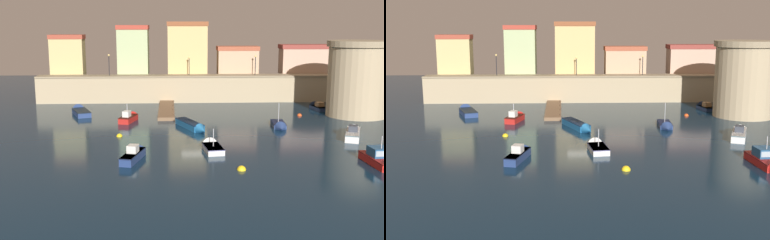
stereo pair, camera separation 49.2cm
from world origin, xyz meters
TOP-DOWN VIEW (x-y plane):
  - ground_plane at (0.00, 0.00)m, footprint 130.86×130.86m
  - quay_wall at (0.00, 23.35)m, footprint 47.82×3.38m
  - old_town_backdrop at (-0.41, 27.32)m, footprint 46.75×6.11m
  - fortress_tower at (23.12, 9.93)m, footprint 8.66×8.66m
  - pier_dock at (-3.10, 14.61)m, footprint 2.23×14.41m
  - quay_lamp_0 at (-12.36, 23.35)m, footprint 0.32×0.32m
  - quay_lamp_1 at (0.53, 23.35)m, footprint 0.32×0.32m
  - quay_lamp_2 at (11.33, 23.35)m, footprint 0.32×0.32m
  - moored_boat_0 at (10.84, 2.67)m, footprint 1.87×4.95m
  - moored_boat_1 at (-5.90, -10.37)m, footprint 2.49×5.88m
  - moored_boat_2 at (18.18, -2.30)m, footprint 3.89×6.73m
  - moored_boat_3 at (0.15, 2.43)m, footprint 3.96×7.18m
  - moored_boat_4 at (1.61, -7.40)m, footprint 2.15×4.57m
  - moored_boat_5 at (16.50, -14.15)m, footprint 2.12×6.25m
  - moored_boat_6 at (-15.39, 13.10)m, footprint 3.86×6.38m
  - moored_boat_7 at (19.43, 15.57)m, footprint 2.39×4.31m
  - moored_boat_8 at (-7.89, 7.68)m, footprint 2.60×5.00m
  - mooring_buoy_0 at (15.41, 10.35)m, footprint 0.63×0.63m
  - mooring_buoy_1 at (3.68, -14.41)m, footprint 0.80×0.80m
  - mooring_buoy_2 at (-8.35, -1.14)m, footprint 0.68×0.68m

SIDE VIEW (x-z plane):
  - ground_plane at x=0.00m, z-range 0.00..0.00m
  - mooring_buoy_0 at x=15.41m, z-range -0.32..0.32m
  - mooring_buoy_1 at x=3.68m, z-range -0.40..0.40m
  - mooring_buoy_2 at x=-8.35m, z-range -0.34..0.34m
  - pier_dock at x=-3.10m, z-range -0.11..0.59m
  - moored_boat_0 at x=10.84m, z-range -1.40..1.97m
  - moored_boat_4 at x=1.61m, z-range -1.11..1.75m
  - moored_boat_7 at x=19.43m, z-range -0.50..1.19m
  - moored_boat_6 at x=-15.39m, z-range -0.48..1.24m
  - moored_boat_3 at x=0.15m, z-range -0.24..1.07m
  - moored_boat_8 at x=-7.89m, z-range -0.86..1.84m
  - moored_boat_1 at x=-5.90m, z-range -0.34..1.32m
  - moored_boat_2 at x=18.18m, z-range -0.38..1.37m
  - moored_boat_5 at x=16.50m, z-range -1.11..2.12m
  - quay_wall at x=0.00m, z-range 0.01..4.37m
  - fortress_tower at x=23.12m, z-range 0.06..10.40m
  - quay_lamp_1 at x=0.53m, z-range 4.89..7.85m
  - quay_lamp_2 at x=11.33m, z-range 4.91..8.08m
  - quay_lamp_0 at x=-12.36m, z-range 4.93..8.34m
  - old_town_backdrop at x=-0.41m, z-range 3.43..12.21m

